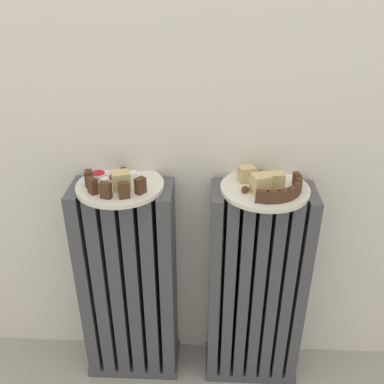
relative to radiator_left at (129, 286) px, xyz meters
name	(u,v)px	position (x,y,z in m)	size (l,w,h in m)	color
radiator_left	(129,286)	(0.00, 0.00, 0.00)	(0.29, 0.14, 0.66)	#47474C
radiator_right	(256,290)	(0.38, 0.00, 0.00)	(0.29, 0.14, 0.66)	#47474C
plate_left	(120,186)	(0.00, 0.00, 0.34)	(0.23, 0.23, 0.01)	silver
plate_right	(265,189)	(0.38, 0.00, 0.34)	(0.23, 0.23, 0.01)	silver
dark_cake_slice_left_0	(89,178)	(-0.08, -0.01, 0.37)	(0.03, 0.02, 0.04)	#472B19
dark_cake_slice_left_1	(92,186)	(-0.06, -0.05, 0.37)	(0.03, 0.02, 0.04)	#472B19
dark_cake_slice_left_2	(106,190)	(-0.02, -0.08, 0.37)	(0.03, 0.02, 0.04)	#472B19
dark_cake_slice_left_3	(124,190)	(0.03, -0.07, 0.37)	(0.03, 0.02, 0.04)	#472B19
dark_cake_slice_left_4	(140,186)	(0.06, -0.05, 0.37)	(0.03, 0.02, 0.04)	#472B19
marble_cake_slice_left_0	(121,181)	(0.01, -0.03, 0.37)	(0.04, 0.04, 0.05)	tan
turkish_delight_left_0	(132,176)	(0.03, 0.03, 0.36)	(0.02, 0.02, 0.02)	white
turkish_delight_left_1	(105,182)	(-0.04, -0.01, 0.36)	(0.02, 0.02, 0.02)	white
medjool_date_left_0	(112,177)	(-0.03, 0.03, 0.36)	(0.02, 0.01, 0.01)	#4C2814
medjool_date_left_1	(100,173)	(-0.06, 0.04, 0.36)	(0.02, 0.02, 0.02)	#4C2814
medjool_date_left_2	(124,174)	(0.00, 0.04, 0.36)	(0.02, 0.02, 0.02)	#4C2814
medjool_date_left_3	(123,170)	(0.00, 0.07, 0.36)	(0.02, 0.02, 0.02)	#4C2814
jam_bowl_left	(98,177)	(-0.06, 0.01, 0.36)	(0.05, 0.05, 0.02)	white
dark_cake_slice_right_0	(262,197)	(0.36, -0.08, 0.36)	(0.03, 0.01, 0.03)	#472B19
dark_cake_slice_right_1	(273,197)	(0.39, -0.08, 0.36)	(0.03, 0.01, 0.03)	#472B19
dark_cake_slice_right_2	(284,196)	(0.42, -0.08, 0.36)	(0.03, 0.01, 0.03)	#472B19
dark_cake_slice_right_3	(292,193)	(0.44, -0.06, 0.36)	(0.03, 0.01, 0.03)	#472B19
dark_cake_slice_right_4	(297,189)	(0.45, -0.04, 0.36)	(0.03, 0.01, 0.03)	#472B19
dark_cake_slice_right_5	(299,184)	(0.46, -0.01, 0.36)	(0.03, 0.01, 0.03)	#472B19
dark_cake_slice_right_6	(297,179)	(0.46, 0.01, 0.36)	(0.03, 0.01, 0.03)	#472B19
marble_cake_slice_right_0	(276,181)	(0.40, -0.01, 0.37)	(0.04, 0.03, 0.05)	tan
marble_cake_slice_right_1	(261,184)	(0.36, -0.03, 0.37)	(0.04, 0.04, 0.05)	tan
marble_cake_slice_right_2	(247,174)	(0.33, 0.03, 0.37)	(0.04, 0.03, 0.04)	tan
turkish_delight_right_0	(261,181)	(0.37, 0.01, 0.36)	(0.02, 0.02, 0.02)	white
turkish_delight_right_1	(278,181)	(0.41, 0.02, 0.36)	(0.02, 0.02, 0.02)	white
medjool_date_right_0	(272,177)	(0.40, 0.04, 0.36)	(0.03, 0.02, 0.02)	#4C2814
medjool_date_right_1	(261,173)	(0.37, 0.07, 0.36)	(0.03, 0.02, 0.01)	#4C2814
medjool_date_right_2	(245,189)	(0.33, -0.03, 0.36)	(0.02, 0.02, 0.02)	#4C2814
fork	(121,184)	(0.00, -0.01, 0.35)	(0.02, 0.10, 0.00)	silver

